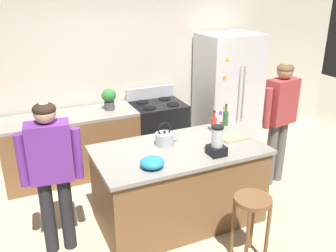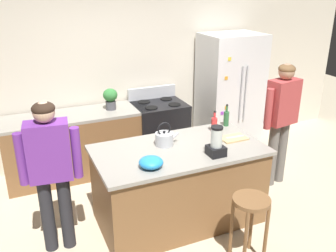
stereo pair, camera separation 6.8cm
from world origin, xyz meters
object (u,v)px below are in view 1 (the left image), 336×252
cutting_board (233,138)px  person_by_sink_right (280,113)px  kitchen_island (179,184)px  tea_kettle (165,138)px  blender_appliance (217,143)px  bar_stool (252,212)px  potted_plant (109,98)px  bottle_soda (214,124)px  chef_knife (235,136)px  bottle_olive_oil (226,118)px  stove_range (158,131)px  mixing_bowl (152,162)px  person_by_island_left (51,166)px  refrigerator (228,93)px

cutting_board → person_by_sink_right: bearing=16.1°
kitchen_island → person_by_sink_right: (1.56, 0.24, 0.54)m
tea_kettle → blender_appliance: bearing=-49.1°
bar_stool → potted_plant: 2.57m
person_by_sink_right → bottle_soda: 0.97m
blender_appliance → chef_knife: bearing=33.9°
kitchen_island → potted_plant: bearing=101.9°
kitchen_island → bottle_olive_oil: (0.82, 0.37, 0.55)m
bottle_olive_oil → stove_range: bearing=110.4°
bar_stool → potted_plant: (-0.66, 2.43, 0.54)m
bottle_olive_oil → mixing_bowl: (-1.26, -0.66, -0.05)m
bottle_olive_oil → potted_plant: bearing=134.2°
person_by_island_left → chef_knife: (2.03, -0.07, -0.03)m
bottle_olive_oil → refrigerator: bearing=55.7°
kitchen_island → bar_stool: size_ratio=2.65×
bottle_soda → cutting_board: bottle_soda is taller
tea_kettle → potted_plant: bearing=98.7°
potted_plant → bottle_olive_oil: 1.65m
stove_range → mixing_bowl: 2.05m
potted_plant → cutting_board: size_ratio=1.00×
kitchen_island → cutting_board: cutting_board is taller
person_by_island_left → cutting_board: bearing=-2.1°
kitchen_island → mixing_bowl: size_ratio=7.73×
chef_knife → stove_range: bearing=102.8°
person_by_sink_right → bar_stool: size_ratio=2.36×
stove_range → kitchen_island: bearing=-104.4°
person_by_island_left → person_by_sink_right: (2.90, 0.18, 0.04)m
kitchen_island → cutting_board: bearing=-1.8°
chef_knife → person_by_sink_right: bearing=18.1°
kitchen_island → person_by_island_left: size_ratio=1.16×
potted_plant → kitchen_island: bearing=-78.1°
stove_range → person_by_island_left: bearing=-139.5°
stove_range → bar_stool: size_ratio=1.55×
stove_range → potted_plant: (-0.72, 0.03, 0.61)m
chef_knife → mixing_bowl: bearing=-165.3°
mixing_bowl → tea_kettle: size_ratio=0.87×
bar_stool → blender_appliance: size_ratio=2.18×
potted_plant → bottle_olive_oil: (1.15, -1.18, -0.07)m
mixing_bowl → person_by_sink_right: bearing=14.6°
kitchen_island → refrigerator: 2.24m
kitchen_island → stove_range: size_ratio=1.70×
bottle_olive_oil → cutting_board: bottle_olive_oil is taller
kitchen_island → refrigerator: size_ratio=1.00×
refrigerator → person_by_sink_right: size_ratio=1.12×
person_by_sink_right → bar_stool: 1.72m
potted_plant → tea_kettle: size_ratio=1.09×
refrigerator → potted_plant: (-1.92, 0.05, 0.15)m
kitchen_island → chef_knife: bearing=-1.8°
kitchen_island → bottle_olive_oil: 1.05m
potted_plant → bottle_olive_oil: potted_plant is taller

